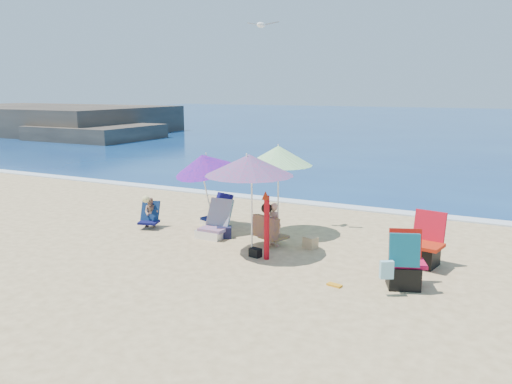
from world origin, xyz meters
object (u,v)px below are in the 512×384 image
at_px(umbrella_turquoise, 249,165).
at_px(umbrella_striped, 278,156).
at_px(camp_chair_right, 404,267).
at_px(furled_umbrella, 266,222).
at_px(person_center, 271,225).
at_px(chair_rainbow, 214,227).
at_px(camp_chair_left, 423,250).
at_px(umbrella_blue, 204,163).
at_px(seagull, 261,25).
at_px(person_left, 151,212).
at_px(chair_navy, 216,216).

distance_m(umbrella_turquoise, umbrella_striped, 1.54).
xyz_separation_m(umbrella_turquoise, camp_chair_right, (3.13, -0.55, -1.40)).
relative_size(furled_umbrella, person_center, 1.49).
bearing_deg(chair_rainbow, camp_chair_left, 1.43).
relative_size(umbrella_blue, seagull, 2.56).
bearing_deg(umbrella_blue, person_left, -160.05).
distance_m(umbrella_striped, person_center, 1.67).
distance_m(furled_umbrella, seagull, 4.68).
bearing_deg(umbrella_turquoise, seagull, 110.34).
relative_size(chair_rainbow, camp_chair_right, 0.82).
height_order(umbrella_blue, furled_umbrella, umbrella_blue).
relative_size(chair_rainbow, person_left, 1.02).
relative_size(camp_chair_right, person_center, 1.07).
bearing_deg(furled_umbrella, camp_chair_right, -5.88).
bearing_deg(umbrella_striped, camp_chair_left, -13.69).
height_order(umbrella_turquoise, umbrella_blue, umbrella_turquoise).
xyz_separation_m(umbrella_striped, person_center, (0.29, -0.98, -1.32)).
relative_size(chair_navy, camp_chair_left, 0.83).
height_order(umbrella_striped, furled_umbrella, umbrella_striped).
xyz_separation_m(chair_navy, camp_chair_left, (4.95, -0.84, 0.11)).
xyz_separation_m(umbrella_turquoise, umbrella_striped, (-0.08, 1.54, 0.01)).
relative_size(umbrella_turquoise, umbrella_striped, 0.99).
height_order(chair_rainbow, person_center, person_center).
height_order(umbrella_striped, seagull, seagull).
bearing_deg(person_center, umbrella_blue, 165.00).
relative_size(camp_chair_left, person_left, 1.27).
height_order(umbrella_striped, camp_chair_right, umbrella_striped).
distance_m(furled_umbrella, person_left, 3.60).
bearing_deg(furled_umbrella, chair_navy, 140.30).
height_order(furled_umbrella, person_left, furled_umbrella).
xyz_separation_m(chair_navy, person_left, (-1.22, -0.94, 0.17)).
relative_size(furled_umbrella, chair_navy, 1.63).
distance_m(chair_navy, seagull, 4.54).
relative_size(umbrella_blue, chair_rainbow, 2.35).
distance_m(furled_umbrella, person_center, 0.94).
xyz_separation_m(chair_navy, seagull, (0.97, 0.46, 4.42)).
distance_m(umbrella_turquoise, person_left, 3.32).
relative_size(umbrella_turquoise, camp_chair_right, 2.03).
height_order(umbrella_striped, umbrella_blue, umbrella_striped).
bearing_deg(seagull, umbrella_turquoise, -69.66).
xyz_separation_m(furled_umbrella, camp_chair_right, (2.62, -0.27, -0.40)).
height_order(umbrella_turquoise, chair_rainbow, umbrella_turquoise).
bearing_deg(seagull, camp_chair_left, -18.11).
relative_size(camp_chair_right, seagull, 1.33).
bearing_deg(seagull, chair_rainbow, -107.36).
bearing_deg(camp_chair_left, seagull, 161.89).
bearing_deg(person_center, camp_chair_right, -20.75).
bearing_deg(camp_chair_left, umbrella_turquoise, -167.14).
xyz_separation_m(umbrella_blue, person_center, (1.94, -0.52, -1.11)).
bearing_deg(chair_navy, umbrella_blue, -90.73).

